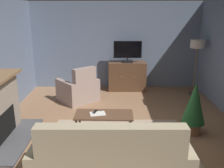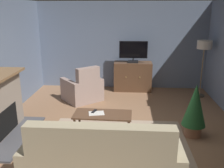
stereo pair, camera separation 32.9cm
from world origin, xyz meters
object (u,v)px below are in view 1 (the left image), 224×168
sofa_floral (110,163)px  floor_lamp (197,49)px  potted_plant_tall_palm_by_window (194,106)px  television (127,51)px  armchair_by_fireplace (79,90)px  coffee_table (104,116)px  folded_newspaper (97,114)px  tv_remote (95,112)px  tv_cabinet (127,77)px

sofa_floral → floor_lamp: size_ratio=1.38×
potted_plant_tall_palm_by_window → floor_lamp: 2.64m
television → armchair_by_fireplace: television is taller
armchair_by_fireplace → coffee_table: bearing=-68.9°
folded_newspaper → television: bearing=63.6°
coffee_table → sofa_floral: bearing=-84.5°
tv_remote → potted_plant_tall_palm_by_window: potted_plant_tall_palm_by_window is taller
tv_cabinet → tv_remote: (-0.80, -2.85, 0.04)m
sofa_floral → armchair_by_fireplace: bearing=104.7°
sofa_floral → potted_plant_tall_palm_by_window: bearing=43.1°
folded_newspaper → sofa_floral: bearing=-91.6°
tv_remote → sofa_floral: bearing=29.0°
coffee_table → armchair_by_fireplace: 2.06m
coffee_table → folded_newspaper: bearing=174.7°
tv_cabinet → television: (0.00, -0.05, 0.80)m
tv_cabinet → floor_lamp: bearing=-13.2°
floor_lamp → armchair_by_fireplace: bearing=-170.3°
tv_cabinet → tv_remote: bearing=-105.7°
tv_remote → floor_lamp: size_ratio=0.11×
sofa_floral → tv_cabinet: bearing=83.7°
coffee_table → television: bearing=77.8°
television → floor_lamp: bearing=-11.7°
tv_cabinet → coffee_table: size_ratio=0.99×
tv_remote → potted_plant_tall_palm_by_window: size_ratio=0.16×
tv_remote → folded_newspaper: tv_remote is taller
television → coffee_table: television is taller
potted_plant_tall_palm_by_window → coffee_table: bearing=-177.4°
sofa_floral → potted_plant_tall_palm_by_window: 2.26m
tv_cabinet → folded_newspaper: 3.02m
tv_cabinet → folded_newspaper: bearing=-104.3°
coffee_table → folded_newspaper: (-0.12, 0.01, 0.05)m
television → folded_newspaper: bearing=-104.6°
sofa_floral → tv_remote: bearing=101.7°
tv_cabinet → sofa_floral: (-0.48, -4.39, -0.08)m
tv_remote → television: bearing=-178.8°
tv_cabinet → potted_plant_tall_palm_by_window: 3.09m
television → sofa_floral: size_ratio=0.38×
coffee_table → tv_remote: bearing=153.8°
tv_cabinet → folded_newspaper: tv_cabinet is taller
coffee_table → potted_plant_tall_palm_by_window: bearing=2.6°
coffee_table → armchair_by_fireplace: bearing=111.1°
tv_remote → armchair_by_fireplace: bearing=-145.7°
folded_newspaper → coffee_table: bearing=-17.2°
potted_plant_tall_palm_by_window → floor_lamp: (0.77, 2.40, 0.77)m
coffee_table → potted_plant_tall_palm_by_window: size_ratio=1.07×
tv_cabinet → sofa_floral: sofa_floral is taller
floor_lamp → television: bearing=168.3°
television → sofa_floral: bearing=-96.4°
coffee_table → folded_newspaper: folded_newspaper is taller
sofa_floral → potted_plant_tall_palm_by_window: size_ratio=2.07×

